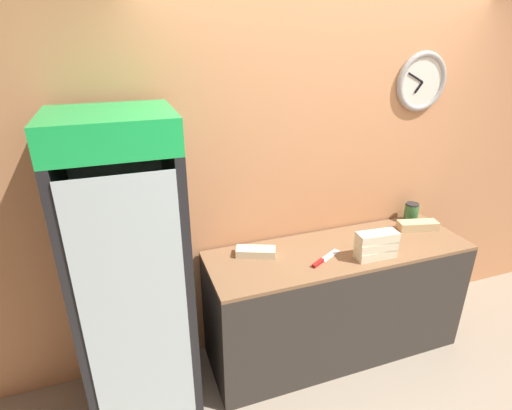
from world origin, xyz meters
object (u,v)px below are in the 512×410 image
object	(u,v)px
condiment_jar	(411,212)
sandwich_flat_left	(418,225)
sandwich_flat_right	(256,252)
chefs_knife	(322,260)
sandwich_stack_middle	(376,245)
beverage_cooler	(129,263)
sandwich_stack_top	(377,237)
sandwich_stack_bottom	(375,253)

from	to	relation	value
condiment_jar	sandwich_flat_left	bearing A→B (deg)	-109.43
condiment_jar	sandwich_flat_right	bearing A→B (deg)	-175.86
sandwich_flat_right	chefs_knife	size ratio (longest dim) A/B	1.02
sandwich_stack_middle	chefs_knife	world-z (taller)	sandwich_stack_middle
sandwich_stack_middle	sandwich_flat_left	bearing A→B (deg)	23.90
chefs_knife	beverage_cooler	bearing A→B (deg)	174.13
sandwich_stack_top	condiment_jar	xyz separation A→B (m)	(0.61, 0.39, -0.08)
sandwich_stack_middle	sandwich_stack_top	bearing A→B (deg)	0.00
sandwich_stack_bottom	sandwich_stack_middle	xyz separation A→B (m)	(0.00, 0.00, 0.06)
sandwich_flat_right	sandwich_stack_bottom	bearing A→B (deg)	-21.39
beverage_cooler	sandwich_stack_top	size ratio (longest dim) A/B	6.77
sandwich_stack_bottom	chefs_knife	xyz separation A→B (m)	(-0.36, 0.07, -0.02)
sandwich_flat_left	condiment_jar	world-z (taller)	condiment_jar
sandwich_stack_middle	sandwich_flat_left	xyz separation A→B (m)	(0.56, 0.25, -0.06)
chefs_knife	sandwich_stack_top	bearing A→B (deg)	-11.14
condiment_jar	sandwich_stack_top	bearing A→B (deg)	-147.16
sandwich_flat_left	chefs_knife	xyz separation A→B (m)	(-0.92, -0.18, -0.02)
beverage_cooler	sandwich_flat_left	xyz separation A→B (m)	(2.12, 0.05, -0.13)
sandwich_stack_top	chefs_knife	bearing A→B (deg)	168.86
sandwich_stack_top	condiment_jar	world-z (taller)	sandwich_stack_top
sandwich_stack_top	condiment_jar	distance (m)	0.73
beverage_cooler	sandwich_stack_middle	distance (m)	1.58
sandwich_stack_bottom	sandwich_stack_middle	size ratio (longest dim) A/B	0.99
sandwich_stack_bottom	chefs_knife	size ratio (longest dim) A/B	1.00
sandwich_flat_left	sandwich_stack_middle	bearing A→B (deg)	-156.10
sandwich_flat_right	sandwich_stack_middle	bearing A→B (deg)	-21.39
chefs_knife	sandwich_stack_middle	bearing A→B (deg)	-11.14
beverage_cooler	sandwich_stack_bottom	bearing A→B (deg)	-7.10
sandwich_stack_middle	chefs_knife	distance (m)	0.38
beverage_cooler	chefs_knife	size ratio (longest dim) A/B	6.86
beverage_cooler	sandwich_stack_top	distance (m)	1.58
chefs_knife	condiment_jar	bearing A→B (deg)	18.35
beverage_cooler	sandwich_flat_left	bearing A→B (deg)	1.39
beverage_cooler	sandwich_flat_left	distance (m)	2.13
beverage_cooler	sandwich_flat_left	world-z (taller)	beverage_cooler
sandwich_stack_top	beverage_cooler	bearing A→B (deg)	172.90
sandwich_stack_middle	sandwich_stack_top	size ratio (longest dim) A/B	0.99
sandwich_stack_bottom	sandwich_stack_middle	world-z (taller)	sandwich_stack_middle
sandwich_stack_top	sandwich_flat_left	size ratio (longest dim) A/B	0.90
chefs_knife	condiment_jar	size ratio (longest dim) A/B	1.87
sandwich_stack_top	condiment_jar	bearing A→B (deg)	32.84
sandwich_stack_bottom	sandwich_stack_top	bearing A→B (deg)	0.00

